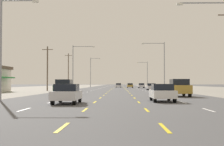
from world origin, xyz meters
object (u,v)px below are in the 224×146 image
(streetlight_left_row_1, at_px, (75,64))
(streetlight_right_row_1, at_px, (162,62))
(sedan_inner_left_nearest, at_px, (67,93))
(sedan_far_right_far, at_px, (151,87))
(sedan_far_right_farther, at_px, (141,86))
(suv_far_left_midfar, at_px, (64,87))
(streetlight_left_row_0, at_px, (4,41))
(sedan_inner_right_farthest, at_px, (130,85))
(sedan_inner_right_near, at_px, (162,92))
(suv_far_right_mid, at_px, (179,87))
(streetlight_right_row_2, at_px, (146,72))
(sedan_center_turn_distant_a, at_px, (118,85))
(streetlight_left_row_2, at_px, (91,70))

(streetlight_left_row_1, relative_size, streetlight_right_row_1, 0.94)
(sedan_inner_left_nearest, xyz_separation_m, sedan_far_right_far, (10.76, 47.15, 0.00))
(sedan_inner_left_nearest, height_order, sedan_far_right_farther, same)
(suv_far_left_midfar, xyz_separation_m, streetlight_left_row_0, (-2.99, -13.53, 4.14))
(suv_far_left_midfar, height_order, sedan_inner_right_farthest, suv_far_left_midfar)
(sedan_inner_right_near, distance_m, sedan_inner_right_farthest, 78.42)
(suv_far_right_mid, height_order, streetlight_right_row_2, streetlight_right_row_2)
(sedan_far_right_far, bearing_deg, suv_far_left_midfar, -115.09)
(sedan_inner_left_nearest, relative_size, sedan_inner_right_near, 1.00)
(sedan_inner_right_near, relative_size, sedan_inner_right_farthest, 1.00)
(sedan_inner_left_nearest, height_order, sedan_inner_right_farthest, same)
(sedan_inner_left_nearest, xyz_separation_m, suv_far_left_midfar, (-3.13, 17.49, 0.27))
(sedan_far_right_far, distance_m, streetlight_left_row_1, 17.50)
(sedan_inner_left_nearest, distance_m, streetlight_right_row_2, 94.77)
(sedan_inner_left_nearest, xyz_separation_m, sedan_inner_right_near, (7.45, 2.88, 0.00))
(streetlight_right_row_2, bearing_deg, suv_far_left_midfar, -102.29)
(sedan_center_turn_distant_a, bearing_deg, suv_far_right_mid, -84.45)
(sedan_far_right_far, bearing_deg, streetlight_right_row_1, 33.35)
(streetlight_right_row_1, bearing_deg, sedan_far_right_far, -146.65)
(sedan_far_right_farther, xyz_separation_m, streetlight_left_row_1, (-16.50, -28.01, 5.07))
(sedan_center_turn_distant_a, xyz_separation_m, streetlight_left_row_1, (-9.49, -37.42, 5.07))
(sedan_inner_right_near, xyz_separation_m, suv_far_right_mid, (3.24, 10.26, 0.27))
(sedan_inner_right_farthest, bearing_deg, suv_far_right_mid, -87.13)
(streetlight_right_row_1, bearing_deg, streetlight_right_row_2, 89.80)
(streetlight_left_row_1, bearing_deg, streetlight_right_row_1, 0.00)
(streetlight_left_row_2, bearing_deg, sedan_far_right_farther, -45.21)
(sedan_inner_right_near, distance_m, suv_far_right_mid, 10.76)
(sedan_inner_left_nearest, xyz_separation_m, suv_far_right_mid, (10.69, 13.13, 0.27))
(sedan_inner_right_farthest, bearing_deg, sedan_far_right_far, -84.18)
(sedan_far_right_far, distance_m, streetlight_left_row_0, 46.58)
(sedan_inner_left_nearest, relative_size, sedan_center_turn_distant_a, 1.00)
(sedan_inner_right_farthest, xyz_separation_m, streetlight_right_row_1, (6.03, -32.47, 5.44))
(streetlight_left_row_0, bearing_deg, sedan_inner_right_near, -4.57)
(sedan_far_right_far, height_order, streetlight_left_row_0, streetlight_left_row_0)
(sedan_inner_left_nearest, relative_size, suv_far_right_mid, 0.92)
(streetlight_left_row_0, height_order, streetlight_left_row_2, streetlight_left_row_2)
(suv_far_left_midfar, bearing_deg, sedan_far_right_farther, 76.98)
(streetlight_right_row_1, relative_size, streetlight_left_row_2, 1.00)
(sedan_far_right_farther, bearing_deg, sedan_far_right_far, -89.69)
(streetlight_left_row_1, bearing_deg, streetlight_left_row_2, 90.29)
(sedan_inner_left_nearest, xyz_separation_m, sedan_far_right_farther, (10.60, 76.85, 0.00))
(sedan_inner_right_near, xyz_separation_m, sedan_far_right_farther, (3.15, 73.97, 0.00))
(sedan_inner_left_nearest, relative_size, streetlight_right_row_2, 0.49)
(sedan_far_right_far, xyz_separation_m, streetlight_left_row_1, (-16.66, 1.68, 5.07))
(sedan_far_right_far, xyz_separation_m, sedan_far_right_farther, (-0.16, 29.69, 0.00))
(sedan_far_right_far, height_order, sedan_far_right_farther, same)
(sedan_inner_right_near, bearing_deg, sedan_center_turn_distant_a, 92.66)
(sedan_far_right_farther, height_order, streetlight_left_row_2, streetlight_left_row_2)
(suv_far_right_mid, height_order, sedan_far_right_farther, suv_far_right_mid)
(streetlight_left_row_1, bearing_deg, suv_far_left_midfar, -84.95)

